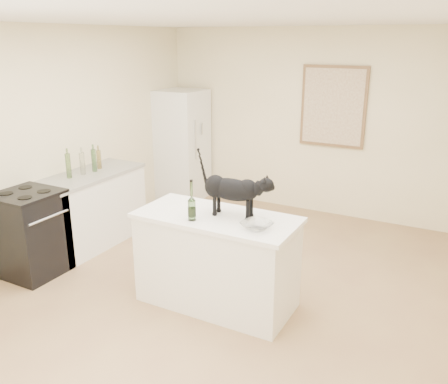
% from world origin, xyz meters
% --- Properties ---
extents(floor, '(5.50, 5.50, 0.00)m').
position_xyz_m(floor, '(0.00, 0.00, 0.00)').
color(floor, tan).
rests_on(floor, ground).
extents(ceiling, '(5.50, 5.50, 0.00)m').
position_xyz_m(ceiling, '(0.00, 0.00, 2.60)').
color(ceiling, white).
rests_on(ceiling, ground).
extents(wall_back, '(4.50, 0.00, 4.50)m').
position_xyz_m(wall_back, '(0.00, 2.75, 1.30)').
color(wall_back, '#FFF1C5').
rests_on(wall_back, ground).
extents(wall_left, '(0.00, 5.50, 5.50)m').
position_xyz_m(wall_left, '(-2.25, 0.00, 1.30)').
color(wall_left, '#FFF1C5').
rests_on(wall_left, ground).
extents(island_base, '(1.44, 0.67, 0.86)m').
position_xyz_m(island_base, '(0.10, -0.20, 0.43)').
color(island_base, white).
rests_on(island_base, floor).
extents(island_top, '(1.50, 0.70, 0.04)m').
position_xyz_m(island_top, '(0.10, -0.20, 0.88)').
color(island_top, white).
rests_on(island_top, island_base).
extents(left_cabinets, '(0.60, 1.40, 0.86)m').
position_xyz_m(left_cabinets, '(-1.95, 0.30, 0.43)').
color(left_cabinets, white).
rests_on(left_cabinets, floor).
extents(left_countertop, '(0.62, 1.44, 0.04)m').
position_xyz_m(left_countertop, '(-1.95, 0.30, 0.88)').
color(left_countertop, gray).
rests_on(left_countertop, left_cabinets).
extents(stove, '(0.60, 0.60, 0.90)m').
position_xyz_m(stove, '(-1.95, -0.60, 0.45)').
color(stove, black).
rests_on(stove, floor).
extents(fridge, '(0.68, 0.68, 1.70)m').
position_xyz_m(fridge, '(-1.95, 2.35, 0.85)').
color(fridge, white).
rests_on(fridge, floor).
extents(artwork_frame, '(0.90, 0.03, 1.10)m').
position_xyz_m(artwork_frame, '(0.30, 2.72, 1.55)').
color(artwork_frame, brown).
rests_on(artwork_frame, wall_back).
extents(artwork_canvas, '(0.82, 0.00, 1.02)m').
position_xyz_m(artwork_canvas, '(0.30, 2.70, 1.55)').
color(artwork_canvas, beige).
rests_on(artwork_canvas, wall_back).
extents(black_cat, '(0.66, 0.25, 0.45)m').
position_xyz_m(black_cat, '(0.22, -0.14, 1.12)').
color(black_cat, black).
rests_on(black_cat, island_top).
extents(wine_bottle, '(0.08, 0.08, 0.33)m').
position_xyz_m(wine_bottle, '(-0.04, -0.40, 1.06)').
color(wine_bottle, '#325A24').
rests_on(wine_bottle, island_top).
extents(glass_bowl, '(0.31, 0.31, 0.06)m').
position_xyz_m(glass_bowl, '(0.56, -0.32, 0.93)').
color(glass_bowl, white).
rests_on(glass_bowl, island_top).
extents(fridge_paper, '(0.06, 0.12, 0.17)m').
position_xyz_m(fridge_paper, '(-1.60, 2.42, 1.13)').
color(fridge_paper, beige).
rests_on(fridge_paper, fridge).
extents(counter_bottle_cluster, '(0.12, 0.54, 0.29)m').
position_xyz_m(counter_bottle_cluster, '(-1.97, 0.30, 1.03)').
color(counter_bottle_cluster, brown).
rests_on(counter_bottle_cluster, left_countertop).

